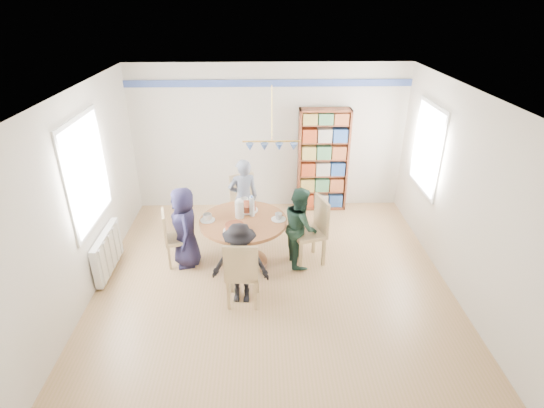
{
  "coord_description": "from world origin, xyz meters",
  "views": [
    {
      "loc": [
        -0.15,
        -5.01,
        3.75
      ],
      "look_at": [
        0.0,
        0.4,
        1.05
      ],
      "focal_mm": 28.0,
      "sensor_mm": 36.0,
      "label": 1
    }
  ],
  "objects_px": {
    "chair_right": "(314,228)",
    "bookshelf": "(323,161)",
    "dining_table": "(244,231)",
    "person_far": "(243,198)",
    "radiator": "(108,252)",
    "chair_near": "(242,271)",
    "chair_far": "(244,200)",
    "chair_left": "(173,235)",
    "person_near": "(240,264)",
    "person_right": "(300,226)",
    "person_left": "(185,227)"
  },
  "relations": [
    {
      "from": "chair_far",
      "to": "radiator",
      "type": "bearing_deg",
      "value": -147.22
    },
    {
      "from": "chair_right",
      "to": "person_far",
      "type": "bearing_deg",
      "value": 142.62
    },
    {
      "from": "radiator",
      "to": "dining_table",
      "type": "xyz_separation_m",
      "value": [
        1.99,
        0.19,
        0.21
      ]
    },
    {
      "from": "person_far",
      "to": "chair_far",
      "type": "bearing_deg",
      "value": -104.29
    },
    {
      "from": "bookshelf",
      "to": "chair_far",
      "type": "bearing_deg",
      "value": -151.87
    },
    {
      "from": "dining_table",
      "to": "radiator",
      "type": "bearing_deg",
      "value": -174.6
    },
    {
      "from": "chair_far",
      "to": "person_left",
      "type": "bearing_deg",
      "value": -128.1
    },
    {
      "from": "dining_table",
      "to": "chair_far",
      "type": "xyz_separation_m",
      "value": [
        -0.03,
        1.08,
        -0.01
      ]
    },
    {
      "from": "chair_near",
      "to": "person_near",
      "type": "distance_m",
      "value": 0.11
    },
    {
      "from": "radiator",
      "to": "chair_far",
      "type": "relative_size",
      "value": 1.01
    },
    {
      "from": "dining_table",
      "to": "chair_far",
      "type": "relative_size",
      "value": 1.32
    },
    {
      "from": "radiator",
      "to": "person_far",
      "type": "relative_size",
      "value": 0.73
    },
    {
      "from": "bookshelf",
      "to": "dining_table",
      "type": "bearing_deg",
      "value": -127.48
    },
    {
      "from": "chair_right",
      "to": "person_right",
      "type": "xyz_separation_m",
      "value": [
        -0.21,
        -0.04,
        0.05
      ]
    },
    {
      "from": "person_far",
      "to": "chair_left",
      "type": "bearing_deg",
      "value": 25.19
    },
    {
      "from": "chair_right",
      "to": "bookshelf",
      "type": "bearing_deg",
      "value": 78.61
    },
    {
      "from": "dining_table",
      "to": "person_far",
      "type": "distance_m",
      "value": 0.88
    },
    {
      "from": "dining_table",
      "to": "chair_right",
      "type": "bearing_deg",
      "value": 2.43
    },
    {
      "from": "dining_table",
      "to": "chair_left",
      "type": "xyz_separation_m",
      "value": [
        -1.07,
        0.02,
        -0.07
      ]
    },
    {
      "from": "dining_table",
      "to": "chair_left",
      "type": "relative_size",
      "value": 1.47
    },
    {
      "from": "person_right",
      "to": "dining_table",
      "type": "bearing_deg",
      "value": 83.47
    },
    {
      "from": "chair_near",
      "to": "person_left",
      "type": "relative_size",
      "value": 0.78
    },
    {
      "from": "chair_far",
      "to": "person_far",
      "type": "bearing_deg",
      "value": -90.28
    },
    {
      "from": "person_far",
      "to": "bookshelf",
      "type": "bearing_deg",
      "value": -159.94
    },
    {
      "from": "dining_table",
      "to": "chair_far",
      "type": "height_order",
      "value": "chair_far"
    },
    {
      "from": "chair_left",
      "to": "person_left",
      "type": "bearing_deg",
      "value": -5.77
    },
    {
      "from": "chair_right",
      "to": "chair_near",
      "type": "height_order",
      "value": "chair_right"
    },
    {
      "from": "chair_left",
      "to": "person_near",
      "type": "relative_size",
      "value": 0.76
    },
    {
      "from": "person_left",
      "to": "person_right",
      "type": "height_order",
      "value": "person_left"
    },
    {
      "from": "person_right",
      "to": "person_near",
      "type": "bearing_deg",
      "value": 129.23
    },
    {
      "from": "person_left",
      "to": "person_far",
      "type": "relative_size",
      "value": 0.92
    },
    {
      "from": "radiator",
      "to": "person_near",
      "type": "relative_size",
      "value": 0.86
    },
    {
      "from": "chair_right",
      "to": "person_left",
      "type": "relative_size",
      "value": 0.82
    },
    {
      "from": "person_left",
      "to": "radiator",
      "type": "bearing_deg",
      "value": -95.45
    },
    {
      "from": "chair_left",
      "to": "bookshelf",
      "type": "relative_size",
      "value": 0.46
    },
    {
      "from": "chair_near",
      "to": "radiator",
      "type": "bearing_deg",
      "value": 158.16
    },
    {
      "from": "bookshelf",
      "to": "chair_near",
      "type": "bearing_deg",
      "value": -116.31
    },
    {
      "from": "chair_near",
      "to": "person_far",
      "type": "xyz_separation_m",
      "value": [
        -0.04,
        1.87,
        0.14
      ]
    },
    {
      "from": "chair_left",
      "to": "person_right",
      "type": "distance_m",
      "value": 1.92
    },
    {
      "from": "chair_left",
      "to": "chair_right",
      "type": "xyz_separation_m",
      "value": [
        2.12,
        0.02,
        0.09
      ]
    },
    {
      "from": "chair_right",
      "to": "chair_left",
      "type": "bearing_deg",
      "value": -179.44
    },
    {
      "from": "chair_left",
      "to": "chair_near",
      "type": "relative_size",
      "value": 0.9
    },
    {
      "from": "chair_near",
      "to": "person_near",
      "type": "bearing_deg",
      "value": 104.31
    },
    {
      "from": "chair_left",
      "to": "person_right",
      "type": "xyz_separation_m",
      "value": [
        1.92,
        -0.02,
        0.14
      ]
    },
    {
      "from": "chair_right",
      "to": "person_right",
      "type": "height_order",
      "value": "person_right"
    },
    {
      "from": "chair_near",
      "to": "person_left",
      "type": "distance_m",
      "value": 1.33
    },
    {
      "from": "radiator",
      "to": "dining_table",
      "type": "relative_size",
      "value": 0.77
    },
    {
      "from": "radiator",
      "to": "person_far",
      "type": "distance_m",
      "value": 2.26
    },
    {
      "from": "chair_near",
      "to": "person_left",
      "type": "xyz_separation_m",
      "value": [
        -0.88,
        1.0,
        0.09
      ]
    },
    {
      "from": "chair_near",
      "to": "chair_far",
      "type": "bearing_deg",
      "value": 91.1
    }
  ]
}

